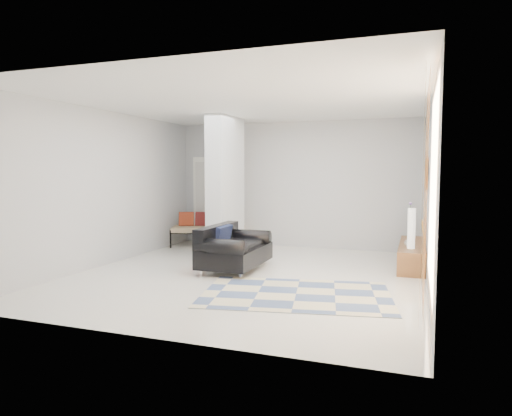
% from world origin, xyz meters
% --- Properties ---
extents(floor, '(6.00, 6.00, 0.00)m').
position_xyz_m(floor, '(0.00, 0.00, 0.00)').
color(floor, white).
rests_on(floor, ground).
extents(ceiling, '(6.00, 6.00, 0.00)m').
position_xyz_m(ceiling, '(0.00, 0.00, 2.80)').
color(ceiling, white).
rests_on(ceiling, wall_back).
extents(wall_back, '(6.00, 0.00, 6.00)m').
position_xyz_m(wall_back, '(0.00, 3.00, 1.40)').
color(wall_back, silver).
rests_on(wall_back, ground).
extents(wall_front, '(6.00, 0.00, 6.00)m').
position_xyz_m(wall_front, '(0.00, -3.00, 1.40)').
color(wall_front, silver).
rests_on(wall_front, ground).
extents(wall_left, '(0.00, 6.00, 6.00)m').
position_xyz_m(wall_left, '(-2.75, 0.00, 1.40)').
color(wall_left, silver).
rests_on(wall_left, ground).
extents(wall_right, '(0.00, 6.00, 6.00)m').
position_xyz_m(wall_right, '(2.75, 0.00, 1.40)').
color(wall_right, silver).
rests_on(wall_right, ground).
extents(partition_column, '(0.35, 1.20, 2.80)m').
position_xyz_m(partition_column, '(-1.10, 1.60, 1.40)').
color(partition_column, silver).
rests_on(partition_column, floor).
extents(hallway_door, '(0.85, 0.06, 2.04)m').
position_xyz_m(hallway_door, '(-2.10, 2.96, 1.02)').
color(hallway_door, white).
rests_on(hallway_door, floor).
extents(curtain, '(0.00, 2.55, 2.55)m').
position_xyz_m(curtain, '(2.67, -1.15, 1.45)').
color(curtain, orange).
rests_on(curtain, wall_right).
extents(wall_art, '(0.04, 0.45, 0.55)m').
position_xyz_m(wall_art, '(2.72, 1.70, 1.65)').
color(wall_art, '#361C0E').
rests_on(wall_art, wall_right).
extents(media_console, '(0.45, 2.06, 0.80)m').
position_xyz_m(media_console, '(2.52, 1.70, 0.20)').
color(media_console, brown).
rests_on(media_console, floor).
extents(loveseat, '(0.90, 1.52, 0.76)m').
position_xyz_m(loveseat, '(-0.44, 0.33, 0.36)').
color(loveseat, silver).
rests_on(loveseat, floor).
extents(daybed, '(1.78, 1.21, 0.77)m').
position_xyz_m(daybed, '(-1.94, 2.47, 0.42)').
color(daybed, black).
rests_on(daybed, floor).
extents(area_rug, '(2.84, 2.16, 0.01)m').
position_xyz_m(area_rug, '(1.04, -0.90, 0.01)').
color(area_rug, beige).
rests_on(area_rug, floor).
extents(cylinder_lamp, '(0.12, 0.12, 0.68)m').
position_xyz_m(cylinder_lamp, '(2.50, 1.15, 0.74)').
color(cylinder_lamp, silver).
rests_on(cylinder_lamp, media_console).
extents(bronze_figurine, '(0.14, 0.14, 0.25)m').
position_xyz_m(bronze_figurine, '(2.47, 2.50, 0.53)').
color(bronze_figurine, black).
rests_on(bronze_figurine, media_console).
extents(vase, '(0.17, 0.17, 0.17)m').
position_xyz_m(vase, '(2.47, 1.32, 0.49)').
color(vase, silver).
rests_on(vase, media_console).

